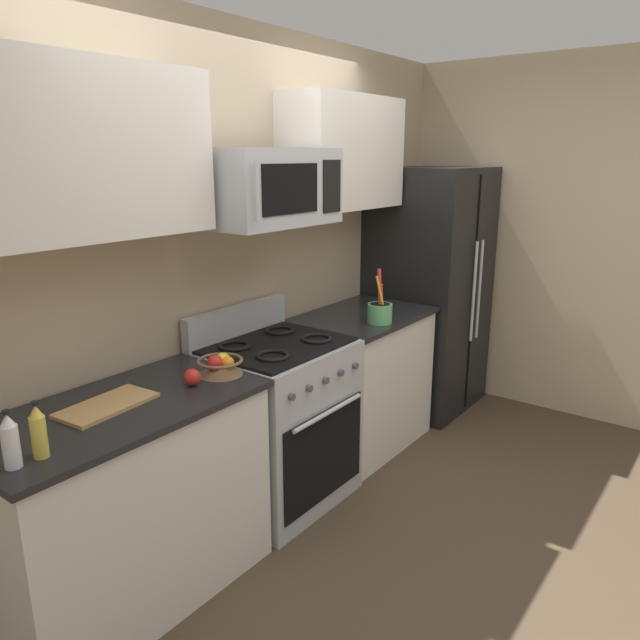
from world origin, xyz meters
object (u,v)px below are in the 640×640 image
object	(u,v)px
microwave	(269,187)
utensil_crock	(380,312)
refrigerator	(428,290)
bottle_vinegar	(10,441)
range_oven	(278,421)
fruit_basket	(220,365)
apple_loose	(192,377)
bottle_oil	(38,432)
cutting_board	(107,405)

from	to	relation	value
microwave	utensil_crock	distance (m)	1.09
refrigerator	bottle_vinegar	distance (m)	3.25
range_oven	bottle_vinegar	xyz separation A→B (m)	(-1.50, -0.16, 0.53)
microwave	fruit_basket	xyz separation A→B (m)	(-0.48, -0.10, -0.79)
fruit_basket	bottle_vinegar	bearing A→B (deg)	-175.20
range_oven	apple_loose	bearing A→B (deg)	-173.43
apple_loose	bottle_oil	size ratio (longest dim) A/B	0.38
range_oven	microwave	bearing A→B (deg)	90.05
refrigerator	apple_loose	size ratio (longest dim) A/B	23.43
refrigerator	apple_loose	bearing A→B (deg)	-178.61
utensil_crock	apple_loose	distance (m)	1.40
refrigerator	fruit_basket	distance (m)	2.23
refrigerator	fruit_basket	bearing A→B (deg)	-178.54
refrigerator	cutting_board	world-z (taller)	refrigerator
range_oven	bottle_vinegar	bearing A→B (deg)	-173.92
cutting_board	fruit_basket	bearing A→B (deg)	-9.95
fruit_basket	bottle_vinegar	world-z (taller)	bottle_vinegar
apple_loose	bottle_vinegar	world-z (taller)	bottle_vinegar
range_oven	apple_loose	distance (m)	0.81
cutting_board	bottle_vinegar	xyz separation A→B (m)	(-0.47, -0.18, 0.08)
utensil_crock	microwave	bearing A→B (deg)	162.90
cutting_board	bottle_oil	distance (m)	0.43
bottle_oil	bottle_vinegar	bearing A→B (deg)	175.48
bottle_oil	fruit_basket	bearing A→B (deg)	5.72
apple_loose	range_oven	bearing A→B (deg)	6.57
refrigerator	fruit_basket	world-z (taller)	refrigerator
microwave	utensil_crock	world-z (taller)	microwave
cutting_board	range_oven	bearing A→B (deg)	-1.21
range_oven	bottle_vinegar	size ratio (longest dim) A/B	5.36
bottle_vinegar	bottle_oil	world-z (taller)	same
range_oven	refrigerator	xyz separation A→B (m)	(1.75, -0.02, 0.44)
utensil_crock	fruit_basket	xyz separation A→B (m)	(-1.22, 0.13, -0.02)
microwave	bottle_oil	bearing A→B (deg)	-172.12
microwave	cutting_board	bearing A→B (deg)	-179.65
bottle_vinegar	refrigerator	bearing A→B (deg)	2.51
microwave	bottle_oil	distance (m)	1.61
fruit_basket	apple_loose	distance (m)	0.17
apple_loose	fruit_basket	bearing A→B (deg)	0.44
range_oven	cutting_board	world-z (taller)	range_oven
fruit_basket	bottle_oil	size ratio (longest dim) A/B	1.05
cutting_board	bottle_vinegar	world-z (taller)	bottle_vinegar
fruit_basket	range_oven	bearing A→B (deg)	8.76
cutting_board	bottle_oil	xyz separation A→B (m)	(-0.38, -0.19, 0.09)
refrigerator	bottle_vinegar	bearing A→B (deg)	-177.49
range_oven	cutting_board	bearing A→B (deg)	178.79
microwave	utensil_crock	xyz separation A→B (m)	(0.74, -0.23, -0.77)
range_oven	fruit_basket	bearing A→B (deg)	-171.24
utensil_crock	bottle_oil	xyz separation A→B (m)	(-2.15, 0.03, 0.02)
utensil_crock	apple_loose	size ratio (longest dim) A/B	4.31
refrigerator	apple_loose	distance (m)	2.41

